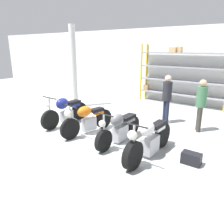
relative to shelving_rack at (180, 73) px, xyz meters
name	(u,v)px	position (x,y,z in m)	size (l,w,h in m)	color
ground_plane	(104,137)	(-0.34, -5.38, -1.47)	(30.00, 30.00, 0.00)	#B2B7B7
back_wall	(177,65)	(-0.34, 0.37, 0.33)	(30.00, 0.08, 3.60)	white
shelving_rack	(180,73)	(0.00, 0.00, 0.00)	(4.13, 0.63, 2.82)	gold
support_pillar	(74,67)	(-3.69, -3.32, 0.33)	(0.28, 0.28, 3.60)	silver
motorcycle_blue	(65,111)	(-2.16, -5.29, -0.97)	(0.67, 2.03, 1.10)	black
motorcycle_orange	(87,119)	(-0.95, -5.48, -0.99)	(0.64, 2.01, 1.03)	black
motorcycle_grey	(120,128)	(0.26, -5.43, -1.02)	(0.55, 2.05, 1.02)	black
motorcycle_white	(149,140)	(1.35, -5.71, -1.02)	(0.62, 2.18, 1.06)	black
person_browsing	(167,95)	(0.63, -3.02, -0.45)	(0.45, 0.45, 1.73)	#1E2338
person_near_rack	(201,101)	(1.84, -3.16, -0.47)	(0.42, 0.42, 1.70)	#38332D
toolbox	(191,158)	(2.33, -5.45, -1.33)	(0.44, 0.26, 0.28)	black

